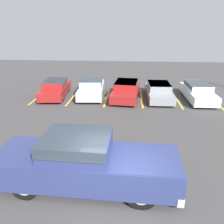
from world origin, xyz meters
The scene contains 13 objects.
ground_plane centered at (0.00, 0.00, 0.00)m, with size 60.00×60.00×0.00m, color #423F3F.
stall_stripe_a centered at (-6.76, 11.21, 0.00)m, with size 0.12×4.75×0.01m, color yellow.
stall_stripe_b centered at (-4.07, 11.21, 0.00)m, with size 0.12×4.75×0.01m, color yellow.
stall_stripe_c centered at (-1.38, 11.21, 0.00)m, with size 0.12×4.75×0.01m, color yellow.
stall_stripe_d centered at (1.31, 11.21, 0.00)m, with size 0.12×4.75×0.01m, color yellow.
stall_stripe_e centered at (4.00, 11.21, 0.00)m, with size 0.12×4.75×0.01m, color yellow.
stall_stripe_f centered at (6.69, 11.21, 0.00)m, with size 0.12×4.75×0.01m, color yellow.
pickup_truck centered at (-1.03, 0.96, 0.95)m, with size 6.22×2.13×1.91m.
parked_sedan_a centered at (-5.50, 11.19, 0.66)m, with size 2.15×4.55×1.24m.
parked_sedan_b centered at (-2.64, 11.43, 0.70)m, with size 2.15×4.54×1.33m.
parked_sedan_c centered at (0.11, 11.13, 0.68)m, with size 2.25×4.80×1.28m.
parked_sedan_d centered at (2.60, 11.15, 0.63)m, with size 1.83×4.42×1.19m.
parked_sedan_e centered at (5.48, 11.10, 0.66)m, with size 1.80×4.55×1.26m.
Camera 1 is at (0.30, -5.16, 5.22)m, focal length 35.00 mm.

